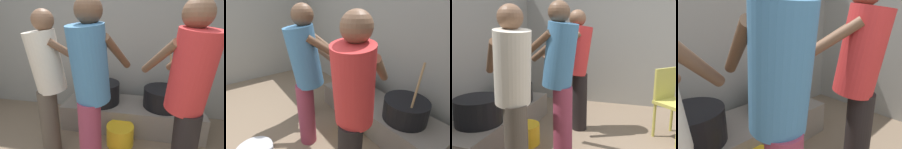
# 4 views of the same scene
# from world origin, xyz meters

# --- Properties ---
(block_enclosure_rear) EXTENTS (4.94, 0.20, 2.16)m
(block_enclosure_rear) POSITION_xyz_m (0.00, 2.35, 1.08)
(block_enclosure_rear) COLOR gray
(block_enclosure_rear) RESTS_ON ground_plane
(hearth_ledge) EXTENTS (1.86, 0.60, 0.35)m
(hearth_ledge) POSITION_xyz_m (0.47, 1.83, 0.17)
(hearth_ledge) COLOR slate
(hearth_ledge) RESTS_ON ground_plane
(cooking_pot_main) EXTENTS (0.51, 0.51, 0.71)m
(cooking_pot_main) POSITION_xyz_m (0.89, 1.82, 0.48)
(cooking_pot_main) COLOR black
(cooking_pot_main) RESTS_ON hearth_ledge
(cooking_pot_secondary) EXTENTS (0.51, 0.51, 0.29)m
(cooking_pot_secondary) POSITION_xyz_m (0.05, 1.80, 0.49)
(cooking_pot_secondary) COLOR black
(cooking_pot_secondary) RESTS_ON hearth_ledge
(cook_in_red_shirt) EXTENTS (0.60, 0.74, 1.61)m
(cook_in_red_shirt) POSITION_xyz_m (0.97, 0.92, 0.92)
(cook_in_red_shirt) COLOR black
(cook_in_red_shirt) RESTS_ON ground_plane
(cook_in_blue_shirt) EXTENTS (0.50, 0.74, 1.64)m
(cook_in_blue_shirt) POSITION_xyz_m (0.20, 0.92, 0.94)
(cook_in_blue_shirt) COLOR #8C3347
(cook_in_blue_shirt) RESTS_ON ground_plane
(cook_in_cream_shirt) EXTENTS (0.70, 0.66, 1.56)m
(cook_in_cream_shirt) POSITION_xyz_m (-0.33, 1.15, 0.89)
(cook_in_cream_shirt) COLOR #4C4238
(cook_in_cream_shirt) RESTS_ON ground_plane
(bucket_yellow_plastic) EXTENTS (0.33, 0.33, 0.25)m
(bucket_yellow_plastic) POSITION_xyz_m (0.38, 1.41, 0.12)
(bucket_yellow_plastic) COLOR gold
(bucket_yellow_plastic) RESTS_ON ground_plane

